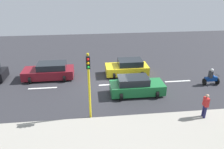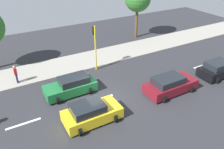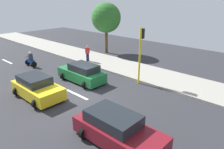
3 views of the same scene
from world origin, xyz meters
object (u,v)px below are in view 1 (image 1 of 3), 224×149
car_green (136,86)px  traffic_light_corner (89,78)px  pedestrian_near_signal (205,105)px  car_yellow_cab (127,68)px  motorcycle (211,78)px  car_maroon (49,71)px

car_green → traffic_light_corner: 5.21m
pedestrian_near_signal → traffic_light_corner: 7.68m
car_yellow_cab → pedestrian_near_signal: pedestrian_near_signal is taller
pedestrian_near_signal → traffic_light_corner: bearing=-97.1°
motorcycle → traffic_light_corner: bearing=-70.0°
motorcycle → pedestrian_near_signal: (4.77, -3.18, 0.42)m
car_maroon → car_yellow_cab: (-0.08, 7.35, -0.00)m
car_maroon → traffic_light_corner: size_ratio=1.01×
motorcycle → traffic_light_corner: 11.48m
pedestrian_near_signal → traffic_light_corner: size_ratio=0.38×
motorcycle → pedestrian_near_signal: pedestrian_near_signal is taller
car_maroon → traffic_light_corner: bearing=27.9°
car_green → car_yellow_cab: size_ratio=1.05×
car_green → car_yellow_cab: 3.99m
car_maroon → pedestrian_near_signal: 13.47m
car_yellow_cab → motorcycle: motorcycle is taller
car_yellow_cab → traffic_light_corner: (6.91, -3.73, 2.22)m
car_yellow_cab → pedestrian_near_signal: bearing=25.1°
car_green → traffic_light_corner: bearing=-51.7°
traffic_light_corner → pedestrian_near_signal: bearing=82.9°
car_green → car_maroon: 8.30m
car_maroon → motorcycle: size_ratio=2.98×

